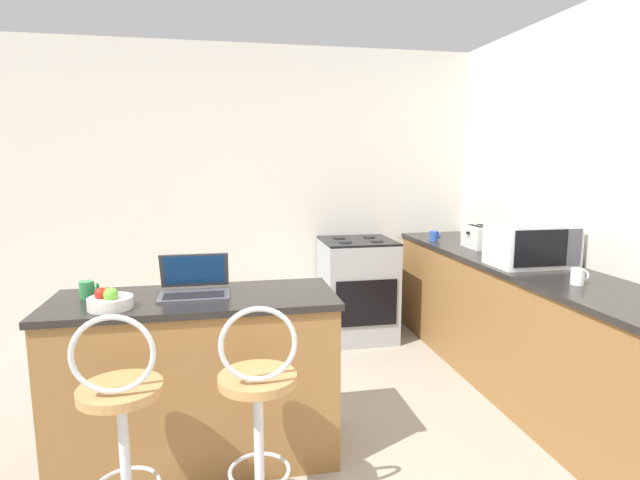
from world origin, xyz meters
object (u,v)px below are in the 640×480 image
object	(u,v)px
mug_green	(88,290)
fruit_bowl	(109,301)
bar_stool_near	(122,435)
mug_blue	(434,236)
toaster	(479,237)
mug_white	(578,277)
microwave	(532,244)
laptop	(194,284)
stove_range	(357,289)
bar_stool_far	(259,421)

from	to	relation	value
mug_green	fruit_bowl	xyz separation A→B (m)	(0.15, -0.22, -0.01)
bar_stool_near	mug_blue	distance (m)	3.06
toaster	mug_white	world-z (taller)	toaster
microwave	mug_white	distance (m)	0.53
bar_stool_near	laptop	distance (m)	0.82
bar_stool_near	mug_white	bearing A→B (deg)	9.30
toaster	mug_white	size ratio (longest dim) A/B	3.01
laptop	mug_blue	size ratio (longest dim) A/B	3.86
microwave	fruit_bowl	size ratio (longest dim) A/B	2.53
stove_range	mug_blue	xyz separation A→B (m)	(0.64, -0.18, 0.49)
microwave	mug_green	distance (m)	2.71
bar_stool_near	toaster	xyz separation A→B (m)	(2.45, 1.60, 0.51)
microwave	mug_white	xyz separation A→B (m)	(-0.05, -0.51, -0.10)
mug_blue	stove_range	bearing A→B (deg)	164.59
stove_range	bar_stool_near	bearing A→B (deg)	-126.13
bar_stool_near	toaster	world-z (taller)	toaster
laptop	microwave	world-z (taller)	microwave
toaster	mug_blue	world-z (taller)	toaster
toaster	microwave	bearing A→B (deg)	-90.64
stove_range	mug_blue	size ratio (longest dim) A/B	9.83
mug_blue	fruit_bowl	distance (m)	2.85
laptop	mug_white	size ratio (longest dim) A/B	3.89
laptop	stove_range	distance (m)	2.14
laptop	microwave	bearing A→B (deg)	7.96
bar_stool_far	mug_blue	size ratio (longest dim) A/B	10.99
microwave	bar_stool_near	bearing A→B (deg)	-159.64
bar_stool_far	laptop	world-z (taller)	laptop
bar_stool_far	microwave	bearing A→B (deg)	25.69
toaster	mug_blue	size ratio (longest dim) A/B	2.99
mug_green	toaster	bearing A→B (deg)	19.91
stove_range	toaster	bearing A→B (deg)	-35.07
bar_stool_far	mug_green	size ratio (longest dim) A/B	11.19
mug_white	fruit_bowl	size ratio (longest dim) A/B	0.44
laptop	toaster	distance (m)	2.39
microwave	mug_green	world-z (taller)	microwave
laptop	mug_blue	world-z (taller)	laptop
mug_green	bar_stool_far	bearing A→B (deg)	-37.64
mug_blue	mug_green	bearing A→B (deg)	-150.86
toaster	fruit_bowl	distance (m)	2.82
bar_stool_near	mug_green	size ratio (longest dim) A/B	11.19
mug_blue	microwave	bearing A→B (deg)	-80.15
laptop	stove_range	xyz separation A→B (m)	(1.33, 1.59, -0.50)
laptop	microwave	size ratio (longest dim) A/B	0.68
bar_stool_far	fruit_bowl	distance (m)	0.91
laptop	mug_blue	distance (m)	2.43
fruit_bowl	toaster	bearing A→B (deg)	25.07
mug_white	bar_stool_far	bearing A→B (deg)	-167.95
toaster	mug_green	distance (m)	2.87
microwave	stove_range	world-z (taller)	microwave
bar_stool_far	microwave	distance (m)	2.17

